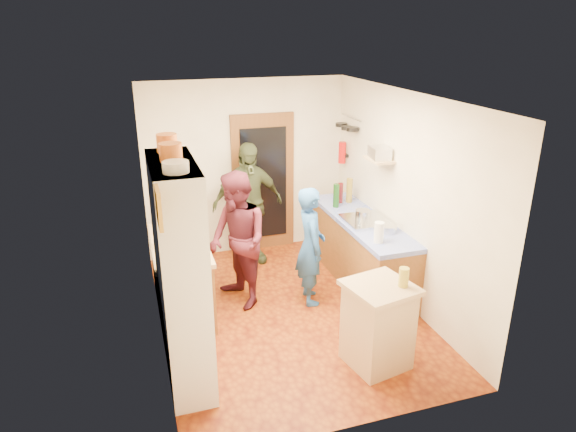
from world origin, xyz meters
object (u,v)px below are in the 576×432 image
person_hob (313,246)px  person_left (238,239)px  hutch_body (181,275)px  right_counter_base (360,252)px  island_base (378,327)px  person_back (249,204)px

person_hob → person_left: 0.92m
hutch_body → person_left: (0.82, 1.24, -0.25)m
person_left → right_counter_base: bearing=76.5°
person_left → island_base: bearing=16.7°
right_counter_base → person_hob: bearing=-157.8°
person_hob → island_base: bearing=-165.8°
person_hob → person_back: bearing=26.2°
person_hob → person_left: person_left is taller
hutch_body → island_base: hutch_body is taller
right_counter_base → person_left: person_left is taller
hutch_body → person_hob: size_ratio=1.46×
person_left → person_hob: bearing=57.3°
person_hob → person_left: bearing=79.7°
person_left → person_back: bearing=144.6°
person_hob → hutch_body: bearing=126.7°
right_counter_base → person_back: 1.72m
person_hob → person_left: (-0.88, 0.27, 0.10)m
island_base → person_back: 2.89m
right_counter_base → person_back: bearing=141.0°
person_left → person_back: 1.17m
right_counter_base → person_left: 1.74m
person_hob → person_back: person_back is taller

